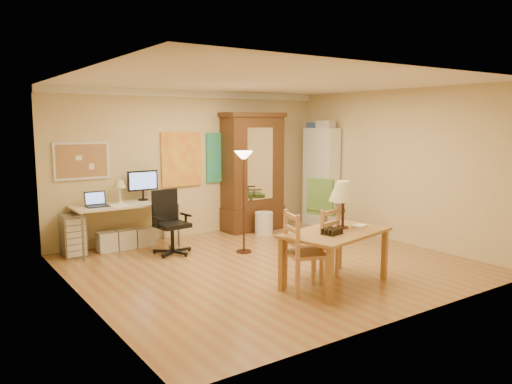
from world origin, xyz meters
TOP-DOWN VIEW (x-y plane):
  - floor at (0.00, 0.00)m, footprint 5.50×5.50m
  - crown_molding at (0.00, 2.46)m, footprint 5.50×0.08m
  - corkboard at (-2.05, 2.47)m, footprint 0.90×0.04m
  - art_panel_left at (-0.25, 2.47)m, footprint 0.80×0.04m
  - art_panel_right at (0.65, 2.47)m, footprint 0.75×0.04m
  - dining_table at (0.23, -1.19)m, footprint 1.60×1.17m
  - ladder_chair_back at (0.16, -0.91)m, footprint 0.56×0.55m
  - ladder_chair_left at (-0.37, -1.19)m, footprint 0.58×0.59m
  - torchiere_lamp at (0.05, 0.84)m, footprint 0.30×0.30m
  - computer_desk at (-1.43, 2.16)m, footprint 1.72×0.75m
  - office_chair_black at (-0.96, 1.44)m, footprint 0.64×0.64m
  - office_chair_green at (1.73, 0.73)m, footprint 0.71×0.71m
  - drawer_cart at (-2.32, 2.19)m, footprint 0.34×0.41m
  - armoire at (1.17, 2.24)m, footprint 1.26×0.60m
  - bookshelf at (2.55, 1.76)m, footprint 0.30×0.80m
  - wastebin at (1.08, 1.72)m, footprint 0.35×0.35m

SIDE VIEW (x-z plane):
  - floor at x=0.00m, z-range 0.00..0.00m
  - wastebin at x=1.08m, z-range 0.00..0.43m
  - office_chair_black at x=-0.96m, z-range -0.24..0.80m
  - office_chair_green at x=1.73m, z-range -0.27..0.88m
  - drawer_cart at x=-2.32m, z-range 0.00..0.68m
  - ladder_chair_back at x=0.16m, z-range -0.03..0.96m
  - computer_desk at x=-1.43m, z-range -0.17..1.13m
  - ladder_chair_left at x=-0.37m, z-range -0.03..1.00m
  - dining_table at x=0.23m, z-range 0.18..1.54m
  - bookshelf at x=2.55m, z-range 0.00..2.00m
  - armoire at x=1.17m, z-range -0.15..2.16m
  - torchiere_lamp at x=0.05m, z-range 0.50..2.17m
  - art_panel_left at x=-0.25m, z-range 0.95..1.95m
  - art_panel_right at x=0.65m, z-range 0.98..1.92m
  - corkboard at x=-2.05m, z-range 1.19..1.81m
  - crown_molding at x=0.00m, z-range 2.58..2.70m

